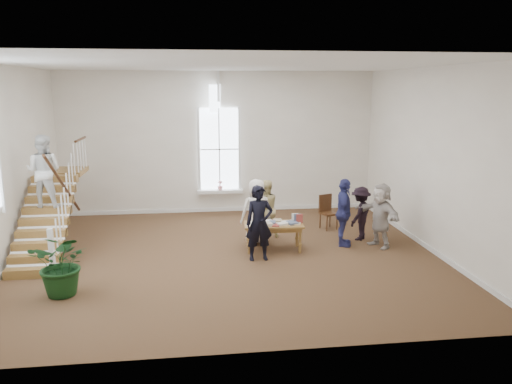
{
  "coord_description": "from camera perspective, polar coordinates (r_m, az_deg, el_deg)",
  "views": [
    {
      "loc": [
        -0.83,
        -11.46,
        4.02
      ],
      "look_at": [
        0.67,
        0.4,
        1.48
      ],
      "focal_mm": 35.0,
      "sensor_mm": 36.0,
      "label": 1
    }
  ],
  "objects": [
    {
      "name": "woman_cluster_c",
      "position": [
        13.01,
        14.03,
        -2.59
      ],
      "size": [
        1.01,
        1.61,
        1.65
      ],
      "primitive_type": "imported",
      "rotation": [
        0.0,
        0.0,
        5.08
      ],
      "color": "#BDB2AA",
      "rests_on": "ground"
    },
    {
      "name": "side_chair",
      "position": [
        14.48,
        8.14,
        -2.02
      ],
      "size": [
        0.55,
        0.55,
        0.98
      ],
      "rotation": [
        0.0,
        0.0,
        0.35
      ],
      "color": "#391D0F",
      "rests_on": "ground"
    },
    {
      "name": "person_yellow",
      "position": [
        13.41,
        1.07,
        -1.95
      ],
      "size": [
        0.9,
        0.78,
        1.58
      ],
      "primitive_type": "imported",
      "rotation": [
        0.0,
        0.0,
        3.4
      ],
      "color": "#DBC989",
      "rests_on": "ground"
    },
    {
      "name": "elderly_woman",
      "position": [
        12.88,
        0.07,
        -2.26
      ],
      "size": [
        0.91,
        0.67,
        1.7
      ],
      "primitive_type": "imported",
      "rotation": [
        0.0,
        0.0,
        3.31
      ],
      "color": "silver",
      "rests_on": "ground"
    },
    {
      "name": "police_officer",
      "position": [
        11.66,
        0.37,
        -3.58
      ],
      "size": [
        0.69,
        0.48,
        1.79
      ],
      "primitive_type": "imported",
      "rotation": [
        0.0,
        0.0,
        0.09
      ],
      "color": "black",
      "rests_on": "ground"
    },
    {
      "name": "woman_cluster_b",
      "position": [
        13.53,
        11.84,
        -2.41
      ],
      "size": [
        1.01,
        1.05,
        1.43
      ],
      "primitive_type": "imported",
      "rotation": [
        0.0,
        0.0,
        3.99
      ],
      "color": "black",
      "rests_on": "ground"
    },
    {
      "name": "staircase",
      "position": [
        12.93,
        -22.85,
        0.33
      ],
      "size": [
        1.1,
        4.1,
        2.92
      ],
      "color": "brown",
      "rests_on": "ground"
    },
    {
      "name": "library_table",
      "position": [
        12.42,
        2.07,
        -3.99
      ],
      "size": [
        1.5,
        0.82,
        0.75
      ],
      "rotation": [
        0.0,
        0.0,
        -0.06
      ],
      "color": "brown",
      "rests_on": "ground"
    },
    {
      "name": "room_shell",
      "position": [
        16.28,
        -4.12,
        -0.9
      ],
      "size": [
        10.49,
        10.0,
        10.0
      ],
      "color": "silver",
      "rests_on": "ground"
    },
    {
      "name": "woman_cluster_a",
      "position": [
        12.89,
        9.99,
        -2.34
      ],
      "size": [
        0.7,
        1.1,
        1.75
      ],
      "primitive_type": "imported",
      "rotation": [
        0.0,
        0.0,
        1.29
      ],
      "color": "navy",
      "rests_on": "ground"
    },
    {
      "name": "floor_plant",
      "position": [
        10.49,
        -21.18,
        -7.65
      ],
      "size": [
        1.34,
        1.22,
        1.28
      ],
      "primitive_type": "imported",
      "rotation": [
        0.0,
        0.0,
        -0.21
      ],
      "color": "black",
      "rests_on": "ground"
    },
    {
      "name": "ground",
      "position": [
        12.17,
        -2.93,
        -7.32
      ],
      "size": [
        10.0,
        10.0,
        0.0
      ],
      "primitive_type": "plane",
      "color": "#442B1A",
      "rests_on": "ground"
    }
  ]
}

